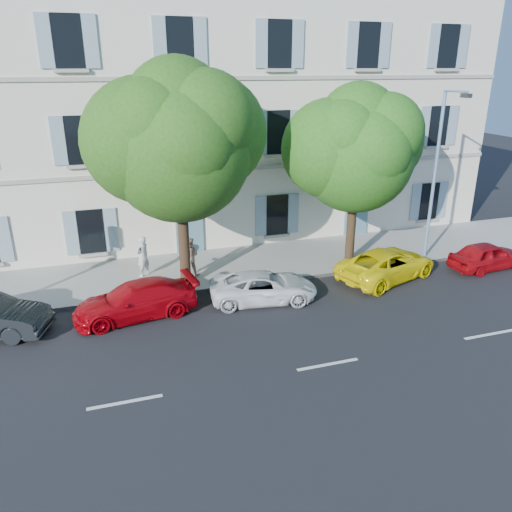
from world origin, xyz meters
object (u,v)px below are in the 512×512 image
object	(u,v)px
tree_left	(179,149)
tree_right	(356,155)
car_white_coupe	(264,287)
car_yellow_supercar	(387,264)
pedestrian_b	(189,257)
pedestrian_a	(143,256)
car_red_coupe	(136,300)
street_lamp	(438,167)
car_red_hatchback	(487,256)

from	to	relation	value
tree_left	tree_right	distance (m)	7.54
car_white_coupe	car_yellow_supercar	bearing A→B (deg)	-76.80
tree_right	pedestrian_b	world-z (taller)	tree_right
pedestrian_a	car_red_coupe	bearing A→B (deg)	40.15
pedestrian_a	pedestrian_b	xyz separation A→B (m)	(1.87, -0.57, -0.03)
car_red_coupe	pedestrian_b	xyz separation A→B (m)	(2.48, 2.83, 0.35)
car_white_coupe	street_lamp	size ratio (longest dim) A/B	0.55
car_yellow_supercar	tree_right	world-z (taller)	tree_right
car_yellow_supercar	pedestrian_a	distance (m)	10.30
car_red_coupe	car_white_coupe	size ratio (longest dim) A/B	1.07
car_red_coupe	car_yellow_supercar	distance (m)	10.43
car_red_coupe	car_red_hatchback	bearing A→B (deg)	81.83
street_lamp	pedestrian_a	distance (m)	13.28
tree_right	street_lamp	xyz separation A→B (m)	(3.67, -0.65, -0.61)
car_red_coupe	tree_right	distance (m)	10.81
street_lamp	car_yellow_supercar	bearing A→B (deg)	-156.74
tree_left	pedestrian_b	bearing A→B (deg)	69.09
tree_right	pedestrian_b	distance (m)	8.23
tree_left	tree_right	xyz separation A→B (m)	(7.51, 0.25, -0.63)
tree_right	car_white_coupe	bearing A→B (deg)	-154.34
pedestrian_a	tree_right	bearing A→B (deg)	132.78
car_yellow_supercar	pedestrian_b	xyz separation A→B (m)	(-7.95, 2.53, 0.34)
tree_left	pedestrian_a	world-z (taller)	tree_left
car_yellow_supercar	tree_left	size ratio (longest dim) A/B	0.55
car_white_coupe	street_lamp	world-z (taller)	street_lamp
car_white_coupe	car_yellow_supercar	size ratio (longest dim) A/B	0.88
tree_right	street_lamp	distance (m)	3.78
pedestrian_a	car_red_hatchback	bearing A→B (deg)	126.99
car_yellow_supercar	car_red_hatchback	distance (m)	4.87
car_red_coupe	street_lamp	distance (m)	13.93
car_yellow_supercar	street_lamp	world-z (taller)	street_lamp
car_white_coupe	pedestrian_b	size ratio (longest dim) A/B	2.44
tree_right	tree_left	bearing A→B (deg)	-178.11
car_red_hatchback	pedestrian_b	xyz separation A→B (m)	(-12.80, 2.92, 0.38)
tree_left	car_white_coupe	bearing A→B (deg)	-38.51
tree_right	street_lamp	size ratio (longest dim) A/B	1.01
pedestrian_b	street_lamp	bearing A→B (deg)	-165.68
car_red_hatchback	car_white_coupe	bearing A→B (deg)	85.17
car_white_coupe	car_red_hatchback	bearing A→B (deg)	-81.02
car_red_coupe	tree_left	world-z (taller)	tree_left
car_red_coupe	street_lamp	xyz separation A→B (m)	(13.33, 1.55, 3.72)
car_red_coupe	pedestrian_b	world-z (taller)	pedestrian_b
car_red_hatchback	pedestrian_b	bearing A→B (deg)	71.98
car_yellow_supercar	car_red_coupe	bearing A→B (deg)	72.04
car_white_coupe	tree_left	distance (m)	6.06
car_red_hatchback	tree_right	distance (m)	7.48
tree_left	pedestrian_b	size ratio (longest dim) A/B	5.04
car_red_coupe	pedestrian_a	size ratio (longest dim) A/B	2.52
tree_left	pedestrian_b	xyz separation A→B (m)	(0.34, 0.89, -4.62)
car_yellow_supercar	tree_left	xyz separation A→B (m)	(-8.29, 1.65, 4.96)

